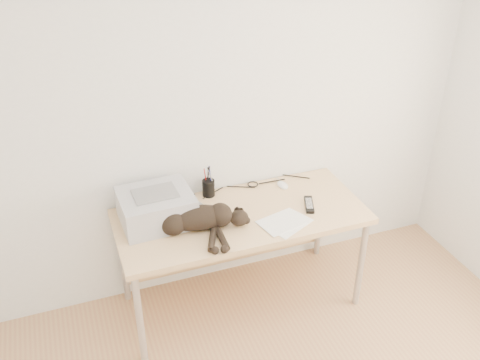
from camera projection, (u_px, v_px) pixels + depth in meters
name	position (u px, v px, depth m)	size (l,w,h in m)	color
wall_back	(222.00, 112.00, 3.42)	(3.50, 3.50, 0.00)	white
desk	(237.00, 224.00, 3.56)	(1.60, 0.70, 0.74)	#E2B684
printer	(156.00, 207.00, 3.30)	(0.45, 0.39, 0.21)	#B5B5BA
papers	(285.00, 223.00, 3.33)	(0.36, 0.30, 0.01)	white
cat	(195.00, 220.00, 3.23)	(0.73, 0.41, 0.17)	black
mug	(179.00, 195.00, 3.52)	(0.11, 0.11, 0.10)	silver
pen_cup	(209.00, 188.00, 3.58)	(0.08, 0.08, 0.22)	black
remote_grey	(190.00, 201.00, 3.54)	(0.06, 0.20, 0.02)	gray
remote_black	(309.00, 205.00, 3.49)	(0.05, 0.19, 0.02)	black
mouse	(283.00, 184.00, 3.71)	(0.07, 0.11, 0.04)	white
cable_tangle	(226.00, 189.00, 3.67)	(1.36, 0.08, 0.01)	black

